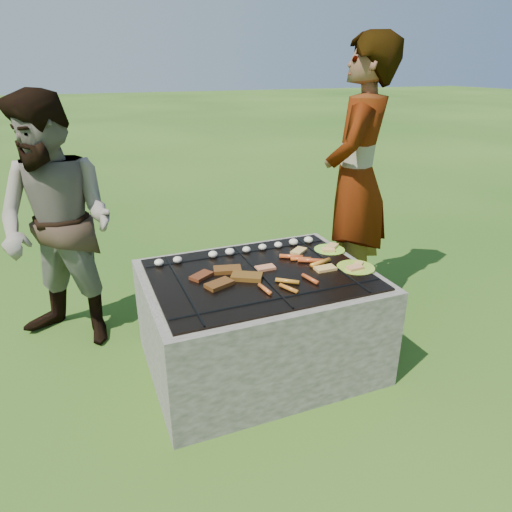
{
  "coord_description": "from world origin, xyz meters",
  "views": [
    {
      "loc": [
        -0.9,
        -2.19,
        1.72
      ],
      "look_at": [
        0.0,
        0.05,
        0.7
      ],
      "focal_mm": 32.0,
      "sensor_mm": 36.0,
      "label": 1
    }
  ],
  "objects_px": {
    "plate_near": "(356,268)",
    "bystander": "(58,226)",
    "fire_pit": "(259,323)",
    "plate_far": "(330,250)",
    "cook": "(356,180)"
  },
  "relations": [
    {
      "from": "fire_pit",
      "to": "plate_far",
      "type": "bearing_deg",
      "value": 16.81
    },
    {
      "from": "plate_near",
      "to": "cook",
      "type": "height_order",
      "value": "cook"
    },
    {
      "from": "plate_near",
      "to": "bystander",
      "type": "bearing_deg",
      "value": 151.86
    },
    {
      "from": "plate_near",
      "to": "cook",
      "type": "relative_size",
      "value": 0.13
    },
    {
      "from": "plate_far",
      "to": "cook",
      "type": "distance_m",
      "value": 0.62
    },
    {
      "from": "plate_far",
      "to": "bystander",
      "type": "xyz_separation_m",
      "value": [
        -1.6,
        0.55,
        0.19
      ]
    },
    {
      "from": "bystander",
      "to": "plate_far",
      "type": "bearing_deg",
      "value": 19.6
    },
    {
      "from": "fire_pit",
      "to": "plate_near",
      "type": "relative_size",
      "value": 5.06
    },
    {
      "from": "fire_pit",
      "to": "cook",
      "type": "relative_size",
      "value": 0.68
    },
    {
      "from": "fire_pit",
      "to": "plate_near",
      "type": "height_order",
      "value": "plate_near"
    },
    {
      "from": "plate_far",
      "to": "plate_near",
      "type": "distance_m",
      "value": 0.31
    },
    {
      "from": "fire_pit",
      "to": "plate_far",
      "type": "height_order",
      "value": "plate_far"
    },
    {
      "from": "fire_pit",
      "to": "bystander",
      "type": "xyz_separation_m",
      "value": [
        -1.04,
        0.72,
        0.52
      ]
    },
    {
      "from": "fire_pit",
      "to": "bystander",
      "type": "bearing_deg",
      "value": 145.32
    },
    {
      "from": "cook",
      "to": "plate_near",
      "type": "bearing_deg",
      "value": 12.84
    }
  ]
}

